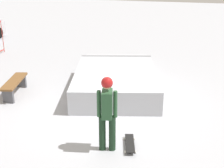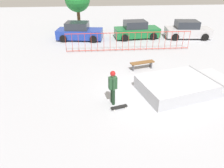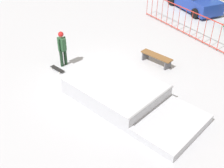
% 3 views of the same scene
% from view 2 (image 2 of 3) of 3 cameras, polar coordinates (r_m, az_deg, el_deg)
% --- Properties ---
extents(ground_plane, '(60.00, 60.00, 0.00)m').
position_cam_2_polar(ground_plane, '(10.90, 9.89, -2.52)').
color(ground_plane, '#A8AAB2').
extents(skate_ramp, '(5.89, 3.90, 0.74)m').
position_cam_2_polar(skate_ramp, '(11.44, 19.32, -0.38)').
color(skate_ramp, '#B0B3BB').
rests_on(skate_ramp, ground).
extents(skater, '(0.42, 0.43, 1.73)m').
position_cam_2_polar(skater, '(9.43, 0.22, -0.29)').
color(skater, black).
rests_on(skater, ground).
extents(skateboard, '(0.82, 0.42, 0.09)m').
position_cam_2_polar(skateboard, '(9.58, 2.01, -6.43)').
color(skateboard, black).
rests_on(skateboard, ground).
extents(perimeter_fence, '(9.86, 0.08, 1.50)m').
position_cam_2_polar(perimeter_fence, '(16.43, 4.71, 11.85)').
color(perimeter_fence, '#B22D23').
rests_on(perimeter_fence, ground).
extents(park_bench, '(1.65, 0.78, 0.48)m').
position_cam_2_polar(park_bench, '(13.40, 8.47, 5.64)').
color(park_bench, brown).
rests_on(park_bench, ground).
extents(parked_car_blue, '(4.30, 2.37, 1.60)m').
position_cam_2_polar(parked_car_blue, '(19.46, -9.18, 14.23)').
color(parked_car_blue, '#1E3899').
rests_on(parked_car_blue, ground).
extents(parked_car_green, '(4.23, 2.20, 1.60)m').
position_cam_2_polar(parked_car_green, '(19.89, 6.87, 14.72)').
color(parked_car_green, '#196B33').
rests_on(parked_car_green, ground).
extents(parked_car_silver, '(4.24, 2.23, 1.60)m').
position_cam_2_polar(parked_car_silver, '(21.02, 20.41, 13.94)').
color(parked_car_silver, '#B7B7BC').
rests_on(parked_car_silver, ground).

